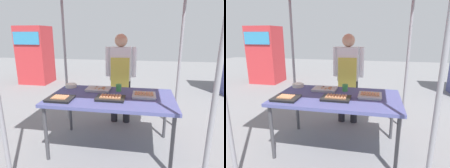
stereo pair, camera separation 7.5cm
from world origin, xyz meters
The scene contains 10 objects.
ground_plane centered at (0.00, 0.00, 0.00)m, with size 18.00×18.00×0.00m, color slate.
stall_table centered at (0.00, 0.00, 0.70)m, with size 1.60×0.90×0.75m.
tray_grilled_sausages centered at (0.42, 0.06, 0.77)m, with size 0.29×0.27×0.05m.
tray_meat_skewers centered at (-0.23, 0.23, 0.77)m, with size 0.34×0.25×0.04m.
tray_pork_links centered at (-0.59, -0.25, 0.77)m, with size 0.32×0.26×0.05m.
tray_spring_rolls centered at (0.01, -0.13, 0.77)m, with size 0.36×0.23×0.05m.
condiment_bowl centered at (-0.68, 0.32, 0.78)m, with size 0.17×0.17×0.05m, color silver.
drink_cup_near_edge centered at (0.06, 0.24, 0.80)m, with size 0.08×0.08×0.10m, color #3F994C.
vendor_woman centered at (0.02, 0.83, 0.90)m, with size 0.52×0.22×1.53m.
neighbor_stall_left centered at (-2.99, 3.22, 0.89)m, with size 0.89×0.81×1.76m.
Camera 2 is at (0.47, -2.28, 1.53)m, focal length 30.35 mm.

